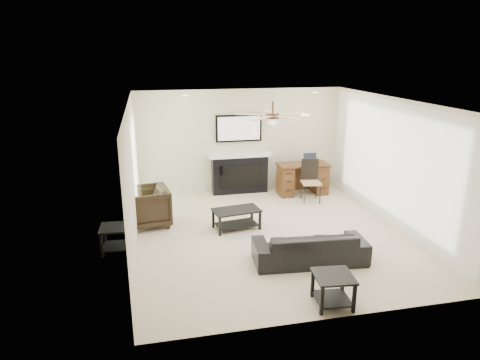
{
  "coord_description": "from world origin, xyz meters",
  "views": [
    {
      "loc": [
        -2.19,
        -7.21,
        3.36
      ],
      "look_at": [
        -0.57,
        0.23,
        1.05
      ],
      "focal_mm": 32.0,
      "sensor_mm": 36.0,
      "label": 1
    }
  ],
  "objects_px": {
    "armchair": "(147,207)",
    "coffee_table": "(236,219)",
    "fireplace_unit": "(240,155)",
    "sofa": "(310,247)",
    "desk": "(303,179)"
  },
  "relations": [
    {
      "from": "sofa",
      "to": "armchair",
      "type": "bearing_deg",
      "value": -34.7
    },
    {
      "from": "fireplace_unit",
      "to": "desk",
      "type": "height_order",
      "value": "fireplace_unit"
    },
    {
      "from": "coffee_table",
      "to": "fireplace_unit",
      "type": "distance_m",
      "value": 2.36
    },
    {
      "from": "coffee_table",
      "to": "desk",
      "type": "bearing_deg",
      "value": 32.73
    },
    {
      "from": "sofa",
      "to": "fireplace_unit",
      "type": "xyz_separation_m",
      "value": [
        -0.36,
        3.77,
        0.68
      ]
    },
    {
      "from": "fireplace_unit",
      "to": "sofa",
      "type": "bearing_deg",
      "value": -84.58
    },
    {
      "from": "fireplace_unit",
      "to": "desk",
      "type": "distance_m",
      "value": 1.63
    },
    {
      "from": "armchair",
      "to": "desk",
      "type": "distance_m",
      "value": 3.89
    },
    {
      "from": "armchair",
      "to": "desk",
      "type": "xyz_separation_m",
      "value": [
        3.71,
        1.2,
        -0.01
      ]
    },
    {
      "from": "coffee_table",
      "to": "sofa",
      "type": "bearing_deg",
      "value": -68.98
    },
    {
      "from": "armchair",
      "to": "coffee_table",
      "type": "xyz_separation_m",
      "value": [
        1.7,
        -0.55,
        -0.19
      ]
    },
    {
      "from": "sofa",
      "to": "coffee_table",
      "type": "relative_size",
      "value": 2.06
    },
    {
      "from": "armchair",
      "to": "desk",
      "type": "height_order",
      "value": "armchair"
    },
    {
      "from": "armchair",
      "to": "fireplace_unit",
      "type": "relative_size",
      "value": 0.45
    },
    {
      "from": "sofa",
      "to": "fireplace_unit",
      "type": "relative_size",
      "value": 0.97
    }
  ]
}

